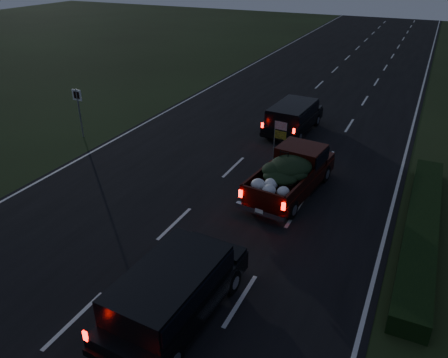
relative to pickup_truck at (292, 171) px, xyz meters
The scene contains 7 objects.
ground 5.02m from the pickup_truck, 126.84° to the right, with size 120.00×120.00×0.00m, color black.
road_asphalt 5.01m from the pickup_truck, 126.84° to the right, with size 14.00×120.00×0.02m, color black.
hedge_row 4.98m from the pickup_truck, 11.00° to the right, with size 1.00×10.00×0.60m, color black.
route_sign 11.52m from the pickup_truck, behind, with size 0.55×0.08×2.50m.
pickup_truck is the anchor object (origin of this frame).
lead_suv 6.57m from the pickup_truck, 107.01° to the left, with size 2.07×4.47×1.26m.
rear_suv 7.79m from the pickup_truck, 94.79° to the right, with size 2.18×4.65×1.31m.
Camera 1 is at (7.06, -10.84, 8.44)m, focal length 35.00 mm.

